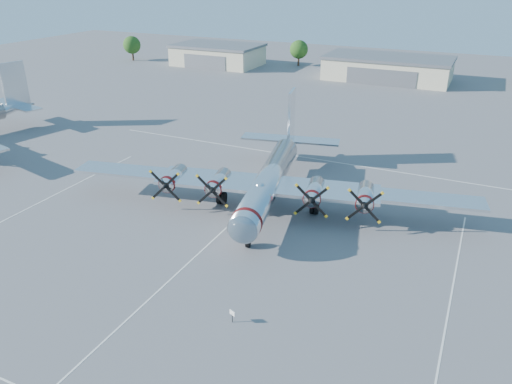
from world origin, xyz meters
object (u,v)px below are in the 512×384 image
at_px(tree_far_west, 132,45).
at_px(info_placard, 232,314).
at_px(hangar_west, 218,55).
at_px(hangar_center, 388,68).
at_px(main_bomber_b29, 271,201).
at_px(tree_west, 299,49).

xyz_separation_m(tree_far_west, info_placard, (77.37, -88.64, -3.48)).
relative_size(hangar_west, tree_far_west, 3.40).
xyz_separation_m(hangar_west, tree_far_west, (-25.00, -3.96, 1.51)).
distance_m(hangar_center, info_placard, 92.92).
height_order(hangar_center, main_bomber_b29, hangar_center).
xyz_separation_m(hangar_center, main_bomber_b29, (1.58, -71.98, -2.71)).
xyz_separation_m(hangar_west, tree_west, (20.00, 8.04, 1.51)).
distance_m(tree_west, main_bomber_b29, 84.43).
height_order(tree_west, info_placard, tree_west).
height_order(hangar_west, info_placard, hangar_west).
xyz_separation_m(hangar_west, main_bomber_b29, (46.58, -71.98, -2.71)).
xyz_separation_m(hangar_center, tree_west, (-25.00, 8.04, 1.51)).
bearing_deg(tree_far_west, main_bomber_b29, -43.54).
bearing_deg(main_bomber_b29, tree_far_west, 124.90).
xyz_separation_m(hangar_center, tree_far_west, (-70.00, -3.96, 1.51)).
bearing_deg(tree_west, hangar_center, -17.82).
xyz_separation_m(hangar_west, hangar_center, (45.00, -0.00, -0.00)).
bearing_deg(info_placard, hangar_center, 116.75).
xyz_separation_m(tree_west, info_placard, (32.37, -100.64, -3.48)).
distance_m(hangar_center, main_bomber_b29, 72.05).
height_order(hangar_center, info_placard, hangar_center).
bearing_deg(tree_far_west, hangar_west, 9.01).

